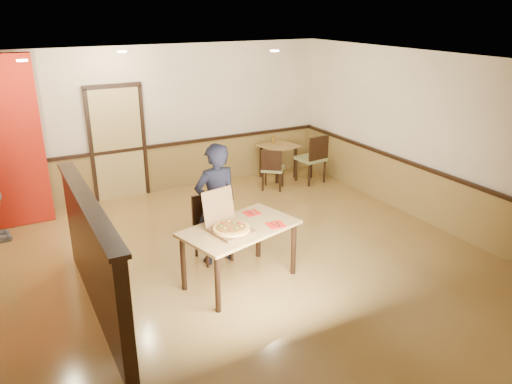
# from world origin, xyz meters

# --- Properties ---
(floor) EXTENTS (7.00, 7.00, 0.00)m
(floor) POSITION_xyz_m (0.00, 0.00, 0.00)
(floor) COLOR #A98141
(floor) RESTS_ON ground
(ceiling) EXTENTS (7.00, 7.00, 0.00)m
(ceiling) POSITION_xyz_m (0.00, 0.00, 2.80)
(ceiling) COLOR black
(ceiling) RESTS_ON wall_back
(wall_back) EXTENTS (7.00, 0.00, 7.00)m
(wall_back) POSITION_xyz_m (0.00, 3.50, 1.40)
(wall_back) COLOR #FFECC7
(wall_back) RESTS_ON floor
(wall_right) EXTENTS (0.00, 7.00, 7.00)m
(wall_right) POSITION_xyz_m (3.50, 0.00, 1.40)
(wall_right) COLOR #FFECC7
(wall_right) RESTS_ON floor
(wainscot_back) EXTENTS (7.00, 0.04, 0.90)m
(wainscot_back) POSITION_xyz_m (0.00, 3.47, 0.45)
(wainscot_back) COLOR olive
(wainscot_back) RESTS_ON floor
(chair_rail_back) EXTENTS (7.00, 0.06, 0.06)m
(chair_rail_back) POSITION_xyz_m (0.00, 3.45, 0.92)
(chair_rail_back) COLOR black
(chair_rail_back) RESTS_ON wall_back
(wainscot_right) EXTENTS (0.04, 7.00, 0.90)m
(wainscot_right) POSITION_xyz_m (3.47, 0.00, 0.45)
(wainscot_right) COLOR olive
(wainscot_right) RESTS_ON floor
(chair_rail_right) EXTENTS (0.06, 7.00, 0.06)m
(chair_rail_right) POSITION_xyz_m (3.45, 0.00, 0.92)
(chair_rail_right) COLOR black
(chair_rail_right) RESTS_ON wall_right
(back_door) EXTENTS (0.90, 0.06, 2.10)m
(back_door) POSITION_xyz_m (-0.80, 3.46, 1.05)
(back_door) COLOR #D9BA6F
(back_door) RESTS_ON wall_back
(booth_partition) EXTENTS (0.20, 3.10, 1.44)m
(booth_partition) POSITION_xyz_m (-2.00, -0.20, 0.74)
(booth_partition) COLOR black
(booth_partition) RESTS_ON floor
(spot_a) EXTENTS (0.14, 0.14, 0.02)m
(spot_a) POSITION_xyz_m (-2.30, 1.80, 2.78)
(spot_a) COLOR #FFE9B2
(spot_a) RESTS_ON ceiling
(spot_b) EXTENTS (0.14, 0.14, 0.02)m
(spot_b) POSITION_xyz_m (-0.80, 2.50, 2.78)
(spot_b) COLOR #FFE9B2
(spot_b) RESTS_ON ceiling
(spot_c) EXTENTS (0.14, 0.14, 0.02)m
(spot_c) POSITION_xyz_m (1.40, 1.50, 2.78)
(spot_c) COLOR #FFE9B2
(spot_c) RESTS_ON ceiling
(main_table) EXTENTS (1.66, 1.21, 0.80)m
(main_table) POSITION_xyz_m (-0.20, -0.41, 0.69)
(main_table) COLOR #AF8749
(main_table) RESTS_ON floor
(diner_chair) EXTENTS (0.48, 0.48, 0.94)m
(diner_chair) POSITION_xyz_m (-0.25, 0.41, 0.51)
(diner_chair) COLOR olive
(diner_chair) RESTS_ON floor
(side_chair_left) EXTENTS (0.59, 0.59, 0.85)m
(side_chair_left) POSITION_xyz_m (1.94, 2.45, 0.46)
(side_chair_left) COLOR olive
(side_chair_left) RESTS_ON floor
(side_chair_right) EXTENTS (0.56, 0.56, 1.02)m
(side_chair_right) POSITION_xyz_m (2.88, 2.42, 0.56)
(side_chair_right) COLOR olive
(side_chair_right) RESTS_ON floor
(side_table) EXTENTS (0.79, 0.79, 0.72)m
(side_table) POSITION_xyz_m (2.43, 3.05, 0.55)
(side_table) COLOR #AF8749
(side_table) RESTS_ON floor
(diner) EXTENTS (0.67, 0.46, 1.75)m
(diner) POSITION_xyz_m (-0.23, 0.26, 0.88)
(diner) COLOR black
(diner) RESTS_ON floor
(pizza_box) EXTENTS (0.56, 0.63, 0.49)m
(pizza_box) POSITION_xyz_m (-0.37, -0.46, 0.86)
(pizza_box) COLOR brown
(pizza_box) RESTS_ON main_table
(pizza) EXTENTS (0.62, 0.62, 0.03)m
(pizza) POSITION_xyz_m (-0.36, -0.51, 0.85)
(pizza) COLOR #FAC75B
(pizza) RESTS_ON pizza_box
(napkin_near) EXTENTS (0.23, 0.23, 0.01)m
(napkin_near) POSITION_xyz_m (0.24, -0.58, 0.80)
(napkin_near) COLOR red
(napkin_near) RESTS_ON main_table
(napkin_far) EXTENTS (0.22, 0.22, 0.01)m
(napkin_far) POSITION_xyz_m (0.15, -0.09, 0.80)
(napkin_far) COLOR red
(napkin_far) RESTS_ON main_table
(condiment) EXTENTS (0.06, 0.06, 0.15)m
(condiment) POSITION_xyz_m (2.37, 3.17, 0.80)
(condiment) COLOR #8A6019
(condiment) RESTS_ON side_table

